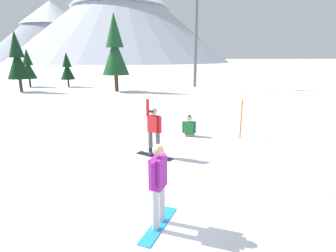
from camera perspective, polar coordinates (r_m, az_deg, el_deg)
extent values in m
plane|color=white|center=(6.72, -4.03, -16.81)|extent=(800.00, 800.00, 0.00)
cube|color=#1E8CD8|center=(6.13, -1.98, -20.05)|extent=(0.90, 1.43, 0.02)
cylinder|color=#B7B7BC|center=(5.77, -2.69, -17.23)|extent=(0.15, 0.15, 0.86)
cylinder|color=#B7B7BC|center=(6.02, -1.38, -15.76)|extent=(0.15, 0.15, 0.86)
cube|color=#8C1E8C|center=(5.54, -2.09, -9.76)|extent=(0.39, 0.47, 0.65)
cylinder|color=#8C1E8C|center=(5.31, -3.24, -10.49)|extent=(0.11, 0.11, 0.58)
cylinder|color=#8C1E8C|center=(5.75, -1.03, -8.48)|extent=(0.11, 0.11, 0.58)
sphere|color=tan|center=(5.36, -2.13, -5.05)|extent=(0.24, 0.24, 0.24)
cube|color=black|center=(5.41, -3.49, -4.76)|extent=(0.11, 0.17, 0.08)
cube|color=black|center=(9.82, -2.90, -6.30)|extent=(1.32, 1.12, 0.02)
cylinder|color=#4C4C51|center=(9.58, -2.16, -3.92)|extent=(0.15, 0.15, 0.89)
cylinder|color=#4C4C51|center=(9.76, -3.69, -3.59)|extent=(0.15, 0.15, 0.89)
cube|color=red|center=(9.46, -2.99, 0.47)|extent=(0.46, 0.44, 0.57)
cylinder|color=red|center=(9.32, -1.70, 0.25)|extent=(0.11, 0.11, 0.58)
cylinder|color=red|center=(9.50, -4.30, 3.83)|extent=(0.11, 0.11, 0.60)
sphere|color=tan|center=(9.37, -3.02, 3.13)|extent=(0.24, 0.24, 0.24)
cube|color=black|center=(9.25, -3.54, 3.05)|extent=(0.16, 0.14, 0.08)
cube|color=gray|center=(12.29, 4.41, -1.85)|extent=(0.39, 0.33, 0.10)
cylinder|color=gray|center=(12.76, 3.91, -1.11)|extent=(0.25, 0.81, 0.14)
cylinder|color=gray|center=(12.77, 4.81, -1.12)|extent=(0.25, 0.81, 0.14)
cube|color=#993FD8|center=(13.17, 4.31, -0.92)|extent=(0.49, 1.61, 0.02)
cube|color=#237238|center=(12.20, 4.44, -0.35)|extent=(0.43, 0.29, 0.57)
cylinder|color=#237238|center=(12.19, 3.22, -0.22)|extent=(0.11, 0.11, 0.52)
cylinder|color=#237238|center=(12.21, 5.66, -0.25)|extent=(0.11, 0.11, 0.52)
sphere|color=tan|center=(12.10, 4.48, 1.69)|extent=(0.24, 0.24, 0.24)
sphere|color=#237238|center=(12.09, 4.48, 1.92)|extent=(0.20, 0.20, 0.20)
cylinder|color=orange|center=(12.18, 15.10, 1.41)|extent=(0.06, 0.06, 1.70)
cylinder|color=#472D19|center=(36.19, -26.99, 8.10)|extent=(0.22, 0.22, 0.97)
cone|color=#143819|center=(36.10, -27.26, 10.48)|extent=(1.75, 1.75, 2.07)
cone|color=#143819|center=(36.07, -27.53, 12.77)|extent=(1.14, 1.14, 1.89)
cylinder|color=#472D19|center=(31.50, -28.52, 7.52)|extent=(0.30, 0.30, 1.31)
cone|color=black|center=(31.38, -28.97, 11.23)|extent=(2.17, 2.17, 2.80)
cone|color=black|center=(31.39, -29.42, 14.78)|extent=(1.41, 1.41, 2.56)
cylinder|color=#472D19|center=(28.62, -10.77, 8.86)|extent=(0.39, 0.39, 1.69)
cone|color=#194723|center=(28.49, -11.02, 14.16)|extent=(2.69, 2.69, 3.60)
cone|color=#194723|center=(28.61, -11.27, 19.21)|extent=(1.75, 1.75, 3.30)
cylinder|color=#472D19|center=(34.46, -20.17, 8.46)|extent=(0.20, 0.20, 0.89)
cone|color=black|center=(34.36, -20.37, 10.76)|extent=(1.63, 1.63, 1.89)
cone|color=black|center=(34.32, -20.57, 12.96)|extent=(1.06, 1.06, 1.73)
cylinder|color=#595B60|center=(32.67, 5.88, 18.06)|extent=(0.36, 0.36, 11.23)
cone|color=#8C93A3|center=(257.83, -23.10, 17.80)|extent=(109.46, 109.46, 47.57)
cone|color=white|center=(259.35, -23.43, 20.93)|extent=(49.26, 49.26, 19.03)
cone|color=#B2B7C6|center=(186.69, -9.87, 21.52)|extent=(137.07, 137.07, 54.63)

